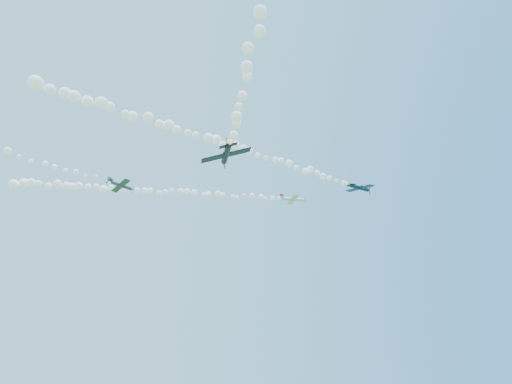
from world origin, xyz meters
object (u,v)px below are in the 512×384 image
object	(u,v)px
plane_grey	(121,185)
plane_black	(226,154)
plane_navy	(360,188)
plane_white	(293,199)

from	to	relation	value
plane_grey	plane_black	size ratio (longest dim) A/B	0.81
plane_grey	plane_black	world-z (taller)	plane_grey
plane_black	plane_navy	bearing A→B (deg)	-56.35
plane_white	plane_grey	size ratio (longest dim) A/B	1.19
plane_white	plane_black	size ratio (longest dim) A/B	0.97
plane_grey	plane_white	bearing A→B (deg)	-15.41
plane_navy	plane_black	xyz separation A→B (m)	(-34.49, -18.40, -6.41)
plane_navy	plane_white	bearing A→B (deg)	91.47
plane_white	plane_navy	xyz separation A→B (m)	(7.77, -21.55, -5.06)
plane_white	plane_black	bearing A→B (deg)	-117.55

